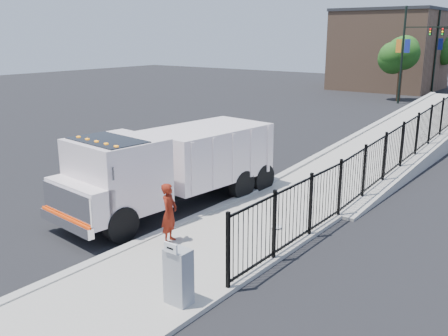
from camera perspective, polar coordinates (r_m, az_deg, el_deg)
The scene contains 15 objects.
ground at distance 15.33m, azimuth -5.82°, elevation -7.12°, with size 120.00×120.00×0.00m, color black.
sidewalk at distance 12.77m, azimuth -5.54°, elevation -11.55°, with size 3.55×12.00×0.12m, color #9E998E.
curb at distance 14.02m, azimuth -11.44°, elevation -9.18°, with size 0.30×12.00×0.16m, color #ADAAA3.
ramp at distance 28.03m, azimuth 20.43°, elevation 2.24°, with size 3.95×24.00×1.70m, color #9E998E.
iron_fence at distance 23.70m, azimuth 21.06°, elevation 2.20°, with size 0.10×28.00×1.80m, color black.
truck at distance 16.74m, azimuth -6.37°, elevation 0.44°, with size 3.41×8.36×2.79m.
worker at distance 13.96m, azimuth -6.28°, elevation -5.13°, with size 0.62×0.41×1.70m, color maroon.
utility_cabinet at distance 10.98m, azimuth -5.22°, elevation -12.22°, with size 0.55×0.40×1.25m, color gray.
arrow_sign at distance 10.52m, azimuth -6.12°, elevation -9.08°, with size 0.35×0.04×0.22m, color white.
debris at distance 15.18m, azimuth 5.97°, elevation -6.67°, with size 0.37×0.37×0.09m, color silver.
light_pole_0 at distance 45.20m, azimuth 20.10°, elevation 12.41°, with size 3.77×0.22×8.00m.
light_pole_2 at distance 54.54m, azimuth 23.40°, elevation 12.40°, with size 3.77×0.22×8.00m.
tree_0 at distance 46.91m, azimuth 19.66°, elevation 12.02°, with size 2.99×2.99×5.50m.
tree_2 at distance 58.63m, azimuth 23.70°, elevation 12.05°, with size 2.45×2.45×5.22m.
building at distance 57.51m, azimuth 18.40°, elevation 12.57°, with size 10.00×10.00×8.00m, color #8C664C.
Camera 1 is at (9.72, -10.35, 5.77)m, focal length 40.00 mm.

